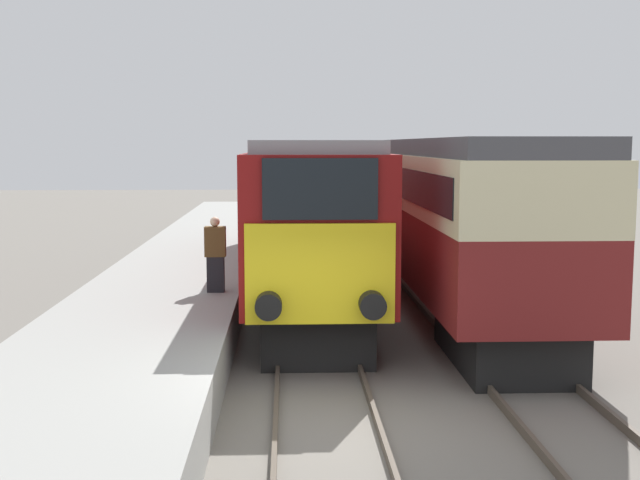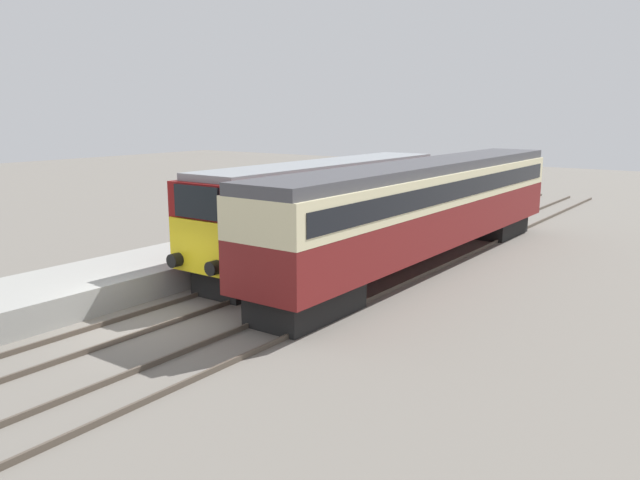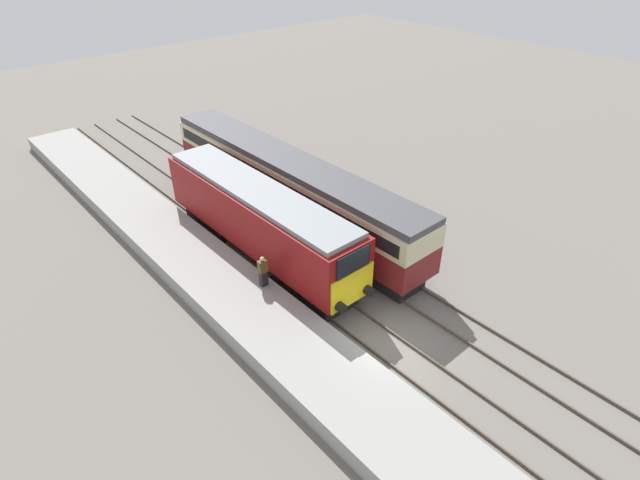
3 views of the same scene
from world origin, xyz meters
name	(u,v)px [view 2 (image 2 of 3)]	position (x,y,z in m)	size (l,w,h in m)	color
ground_plane	(141,324)	(0.00, 0.00, 0.00)	(120.00, 120.00, 0.00)	slate
platform_left	(246,247)	(-3.30, 8.00, 0.43)	(3.50, 50.00, 0.86)	gray
rails_near_track	(258,283)	(0.00, 5.00, 0.07)	(1.51, 60.00, 0.14)	#4C4238
rails_far_track	(339,300)	(3.40, 5.00, 0.07)	(1.50, 60.00, 0.14)	#4C4238
locomotive	(327,207)	(0.00, 9.12, 2.24)	(2.70, 14.08, 4.03)	black
passenger_carriage	(427,203)	(3.40, 11.06, 2.48)	(2.75, 19.85, 4.08)	black
person_on_platform	(234,228)	(-2.05, 6.02, 1.65)	(0.44, 0.26, 1.59)	black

